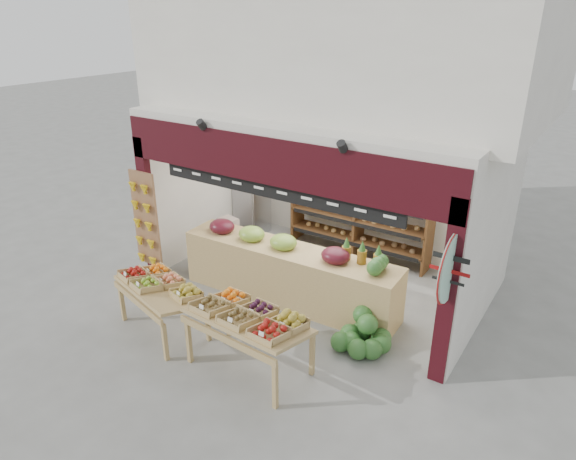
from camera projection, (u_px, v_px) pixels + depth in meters
The scene contains 11 objects.
ground at pixel (306, 290), 9.23m from camera, with size 60.00×60.00×0.00m, color slate.
shop_structure at pixel (358, 55), 8.90m from camera, with size 6.36×5.12×5.40m.
banana_board at pixel (145, 222), 9.27m from camera, with size 0.60×0.15×1.80m.
gift_sign at pixel (450, 268), 6.26m from camera, with size 0.04×0.93×0.92m.
back_shelving at pixel (360, 202), 10.15m from camera, with size 2.97×0.49×1.84m.
refrigerator at pixel (251, 198), 11.31m from camera, with size 0.63×0.63×1.61m, color #B8BBBF.
cardboard_stack at pixel (236, 239), 10.67m from camera, with size 1.05×0.76×0.66m.
mid_counter at pixel (288, 272), 8.74m from camera, with size 3.91×0.90×1.20m.
display_table_left at pixel (159, 285), 7.89m from camera, with size 1.66×1.19×0.97m.
display_table_right at pixel (248, 317), 6.92m from camera, with size 1.72×1.02×1.06m.
watermelon_pile at pixel (363, 337), 7.57m from camera, with size 0.82×0.77×0.58m.
Camera 1 is at (4.17, -6.87, 4.67)m, focal length 32.00 mm.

